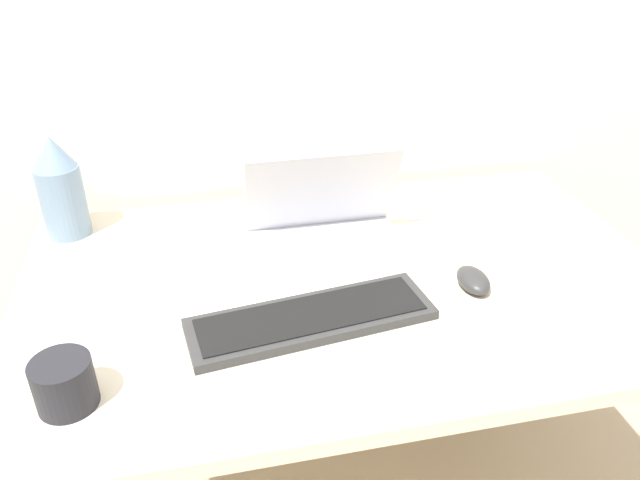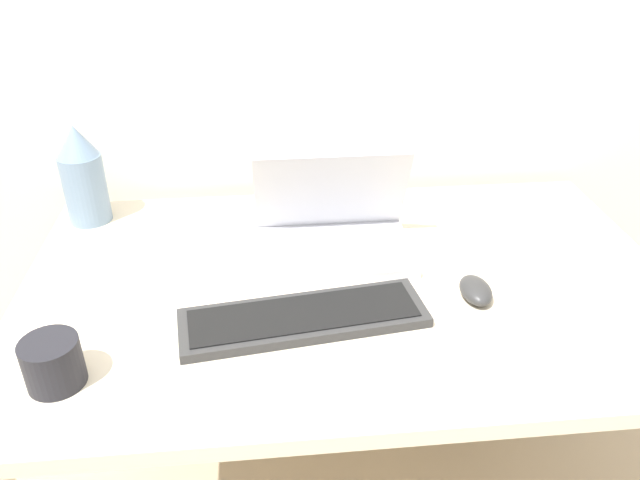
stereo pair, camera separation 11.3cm
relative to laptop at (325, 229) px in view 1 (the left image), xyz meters
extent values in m
cube|color=beige|center=(0.02, -0.11, -0.06)|extent=(1.24, 0.77, 0.03)
cylinder|color=beige|center=(-0.55, 0.22, -0.44)|extent=(0.05, 0.05, 0.73)
cylinder|color=beige|center=(0.59, 0.22, -0.44)|extent=(0.05, 0.05, 0.73)
cube|color=silver|center=(0.00, -0.02, -0.04)|extent=(0.31, 0.21, 0.02)
cube|color=#B7B7BC|center=(0.00, -0.03, -0.03)|extent=(0.26, 0.12, 0.00)
cube|color=silver|center=(0.00, 0.04, 0.07)|extent=(0.31, 0.09, 0.20)
cube|color=black|center=(0.00, 0.05, 0.07)|extent=(0.27, 0.07, 0.17)
cube|color=#2D2D2D|center=(-0.08, -0.24, -0.04)|extent=(0.44, 0.18, 0.02)
cube|color=black|center=(-0.08, -0.24, -0.03)|extent=(0.40, 0.15, 0.00)
ellipsoid|color=#2D2D2D|center=(0.24, -0.20, -0.03)|extent=(0.06, 0.09, 0.03)
cylinder|color=slate|center=(-0.53, 0.18, 0.03)|extent=(0.09, 0.09, 0.16)
cone|color=slate|center=(-0.53, 0.18, 0.14)|extent=(0.09, 0.09, 0.07)
cylinder|color=black|center=(-0.46, -0.35, -0.01)|extent=(0.09, 0.09, 0.08)
camera|label=1|loc=(-0.25, -1.08, 0.62)|focal=35.00mm
camera|label=2|loc=(-0.14, -1.10, 0.62)|focal=35.00mm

